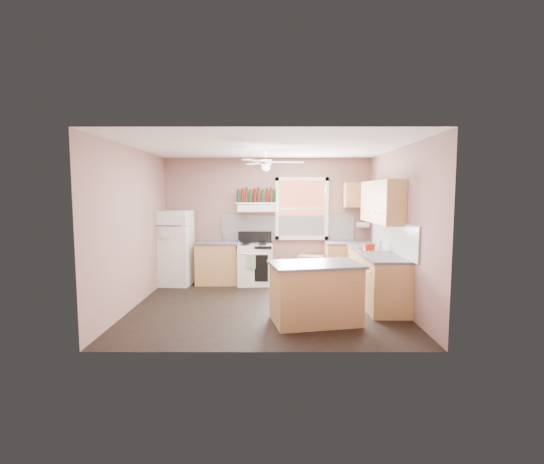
{
  "coord_description": "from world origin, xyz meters",
  "views": [
    {
      "loc": [
        0.11,
        -6.64,
        1.93
      ],
      "look_at": [
        0.1,
        0.3,
        1.25
      ],
      "focal_mm": 26.0,
      "sensor_mm": 36.0,
      "label": 1
    }
  ],
  "objects_px": {
    "island": "(315,294)",
    "toaster": "(216,238)",
    "refrigerator": "(175,248)",
    "cart": "(311,270)",
    "stove": "(255,264)"
  },
  "relations": [
    {
      "from": "refrigerator",
      "to": "stove",
      "type": "xyz_separation_m",
      "value": [
        1.68,
        0.03,
        -0.36
      ]
    },
    {
      "from": "toaster",
      "to": "stove",
      "type": "xyz_separation_m",
      "value": [
        0.81,
        -0.04,
        -0.56
      ]
    },
    {
      "from": "refrigerator",
      "to": "island",
      "type": "distance_m",
      "value": 3.67
    },
    {
      "from": "toaster",
      "to": "refrigerator",
      "type": "bearing_deg",
      "value": -162.97
    },
    {
      "from": "stove",
      "to": "cart",
      "type": "distance_m",
      "value": 1.24
    },
    {
      "from": "toaster",
      "to": "island",
      "type": "relative_size",
      "value": 0.22
    },
    {
      "from": "cart",
      "to": "island",
      "type": "height_order",
      "value": "island"
    },
    {
      "from": "toaster",
      "to": "island",
      "type": "xyz_separation_m",
      "value": [
        1.83,
        -2.53,
        -0.56
      ]
    },
    {
      "from": "refrigerator",
      "to": "island",
      "type": "relative_size",
      "value": 1.26
    },
    {
      "from": "refrigerator",
      "to": "toaster",
      "type": "relative_size",
      "value": 5.61
    },
    {
      "from": "refrigerator",
      "to": "cart",
      "type": "distance_m",
      "value": 2.95
    },
    {
      "from": "stove",
      "to": "island",
      "type": "xyz_separation_m",
      "value": [
        1.02,
        -2.49,
        0.0
      ]
    },
    {
      "from": "toaster",
      "to": "island",
      "type": "height_order",
      "value": "toaster"
    },
    {
      "from": "island",
      "to": "toaster",
      "type": "bearing_deg",
      "value": 114.53
    },
    {
      "from": "toaster",
      "to": "cart",
      "type": "bearing_deg",
      "value": 14.61
    }
  ]
}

